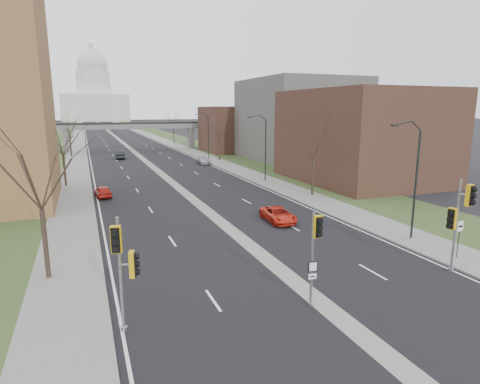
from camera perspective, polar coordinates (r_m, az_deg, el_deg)
ground at (r=21.51m, az=11.14°, el=-14.99°), size 700.00×700.00×0.00m
road_surface at (r=166.68m, az=-17.82°, el=7.94°), size 20.00×600.00×0.01m
median_strip at (r=166.68m, az=-17.82°, el=7.94°), size 1.20×600.00×0.02m
sidewalk_right at (r=167.87m, az=-13.69°, el=8.21°), size 4.00×600.00×0.12m
sidewalk_left at (r=166.35m, az=-21.97°, el=7.67°), size 4.00×600.00×0.12m
grass_verge_right at (r=168.78m, az=-11.66°, el=8.32°), size 8.00×600.00×0.10m
grass_verge_left at (r=166.51m, az=-24.05°, el=7.50°), size 8.00×600.00×0.10m
commercial_block_near at (r=56.13m, az=16.92°, el=7.61°), size 16.00×20.00×12.00m
commercial_block_mid at (r=78.27m, az=8.36°, el=10.13°), size 18.00×22.00×15.00m
commercial_block_far at (r=92.14m, az=-0.59°, el=8.93°), size 14.00×14.00×10.00m
pedestrian_bridge at (r=96.77m, az=-15.19°, el=8.57°), size 34.00×3.00×6.45m
capitol at (r=336.36m, az=-20.01°, el=12.65°), size 48.00×42.00×55.75m
streetlight_near at (r=30.97m, az=23.06°, el=5.94°), size 2.61×0.20×8.70m
streetlight_mid at (r=52.75m, az=2.88°, el=8.90°), size 2.61×0.20×8.70m
streetlight_far at (r=77.19m, az=-5.15°, el=9.78°), size 2.61×0.20×8.70m
tree_left_a at (r=24.37m, az=-26.90°, el=3.50°), size 7.20×7.20×9.40m
tree_left_b at (r=54.23m, az=-24.03°, el=7.21°), size 6.75×6.75×8.81m
tree_left_c at (r=88.14m, az=-23.20°, el=9.20°), size 7.65×7.65×9.99m
tree_right_a at (r=44.88m, az=10.53°, el=7.80°), size 7.20×7.20×9.40m
tree_right_b at (r=74.97m, az=-2.99°, el=8.89°), size 6.30×6.30×8.22m
tree_right_c at (r=113.57m, az=-9.48°, el=10.35°), size 7.65×7.65×9.99m
signal_pole_left at (r=17.74m, az=-16.23°, el=-9.20°), size 1.10×0.87×5.20m
signal_pole_median at (r=19.46m, az=10.67°, el=-7.24°), size 0.55×0.79×4.79m
signal_pole_right at (r=26.39m, az=28.73°, el=-2.64°), size 1.19×0.94×5.65m
speed_limit_sign at (r=29.45m, az=28.73°, el=-5.08°), size 0.53×0.06×2.44m
car_left_near at (r=46.72m, az=-18.90°, el=0.10°), size 1.84×3.95×1.31m
car_left_far at (r=81.60m, az=-16.68°, el=5.10°), size 1.97×4.87×1.57m
car_right_near at (r=34.82m, az=5.45°, el=-3.22°), size 2.36×4.61×1.25m
car_right_mid at (r=70.85m, az=-5.22°, el=4.46°), size 1.83×4.31×1.24m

